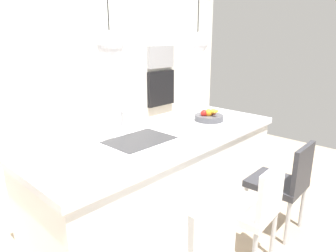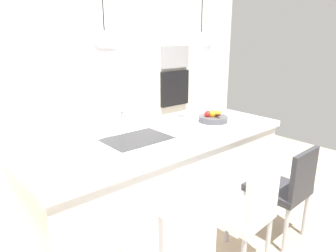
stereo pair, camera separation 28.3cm
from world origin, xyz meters
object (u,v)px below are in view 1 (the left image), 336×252
at_px(oven, 161,88).
at_px(chair_far, 284,181).
at_px(microwave, 160,57).
at_px(chair_middle, 251,206).
at_px(fruit_bowl, 209,116).
at_px(chair_near, 194,252).

bearing_deg(oven, chair_far, -110.99).
height_order(oven, chair_far, oven).
distance_m(microwave, oven, 0.50).
height_order(oven, chair_middle, oven).
xyz_separation_m(fruit_bowl, microwave, (0.92, 1.64, 0.51)).
bearing_deg(oven, chair_middle, -121.71).
distance_m(microwave, chair_near, 3.51).
bearing_deg(microwave, oven, 0.00).
relative_size(fruit_bowl, chair_middle, 0.36).
bearing_deg(fruit_bowl, chair_far, -92.62).
height_order(microwave, chair_middle, microwave).
xyz_separation_m(oven, chair_far, (-0.96, -2.51, -0.45)).
height_order(fruit_bowl, oven, oven).
relative_size(microwave, chair_near, 0.60).
xyz_separation_m(chair_middle, chair_far, (0.59, -0.00, -0.00)).
bearing_deg(chair_near, fruit_bowl, 33.36).
bearing_deg(chair_middle, chair_far, -0.32).
relative_size(fruit_bowl, chair_far, 0.35).
xyz_separation_m(fruit_bowl, chair_far, (-0.04, -0.87, -0.44)).
distance_m(oven, chair_far, 2.73).
relative_size(oven, chair_middle, 0.65).
bearing_deg(microwave, chair_near, -131.91).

